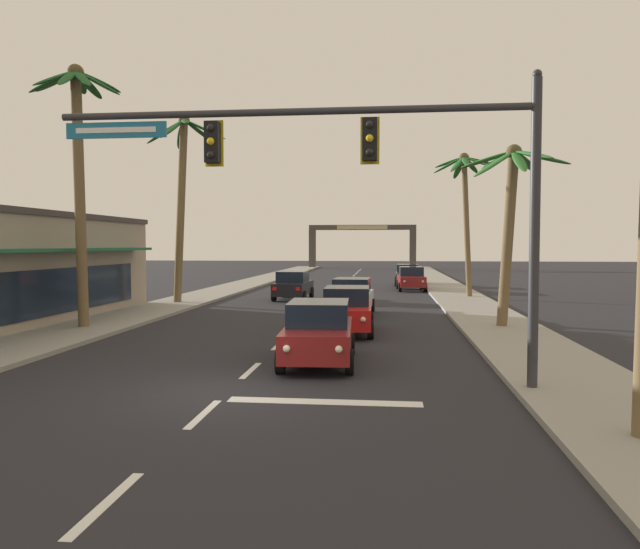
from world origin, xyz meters
TOP-DOWN VIEW (x-y plane):
  - ground_plane at (0.00, 0.00)m, footprint 220.00×220.00m
  - sidewalk_right at (7.80, 20.00)m, footprint 3.20×110.00m
  - sidewalk_left at (-7.80, 20.00)m, footprint 3.20×110.00m
  - lane_markings at (0.44, 19.63)m, footprint 4.28×87.36m
  - traffic_signal_mast at (3.16, 0.62)m, footprint 10.71×0.41m
  - sedan_lead_at_stop_bar at (1.62, 3.52)m, footprint 2.10×4.51m
  - sedan_third_in_queue at (2.01, 9.36)m, footprint 2.03×4.48m
  - sedan_fifth_in_queue at (1.85, 15.20)m, footprint 2.07×4.50m
  - sedan_oncoming_far at (-2.03, 22.69)m, footprint 2.06×4.49m
  - sedan_parked_nearest_kerb at (5.06, 36.22)m, footprint 2.01×4.48m
  - sedan_parked_mid_kerb at (5.17, 30.85)m, footprint 2.07×4.50m
  - palm_left_second at (-8.05, 9.01)m, footprint 3.46×3.46m
  - palm_left_third at (-7.48, 19.07)m, footprint 4.41×4.29m
  - palm_right_second at (8.10, 10.93)m, footprint 4.15×4.13m
  - palm_right_third at (8.08, 24.58)m, footprint 3.81×3.60m
  - town_gateway_arch at (0.00, 72.57)m, footprint 14.88×0.90m

SIDE VIEW (x-z plane):
  - ground_plane at x=0.00m, z-range 0.00..0.00m
  - lane_markings at x=0.44m, z-range 0.00..0.01m
  - sidewalk_right at x=7.80m, z-range 0.00..0.14m
  - sidewalk_left at x=-7.80m, z-range 0.00..0.14m
  - sedan_lead_at_stop_bar at x=1.62m, z-range 0.01..1.69m
  - sedan_third_in_queue at x=2.01m, z-range 0.01..1.69m
  - sedan_fifth_in_queue at x=1.85m, z-range 0.01..1.69m
  - sedan_oncoming_far at x=-2.03m, z-range 0.01..1.69m
  - sedan_parked_nearest_kerb at x=5.06m, z-range 0.01..1.69m
  - sedan_parked_mid_kerb at x=5.17m, z-range 0.01..1.69m
  - town_gateway_arch at x=0.00m, z-range 0.95..6.96m
  - palm_right_second at x=8.10m, z-range 1.42..8.43m
  - traffic_signal_mast at x=3.16m, z-range 1.48..8.41m
  - palm_right_third at x=8.08m, z-range 1.98..10.70m
  - palm_left_third at x=-7.48m, z-range 1.54..11.69m
  - palm_left_second at x=-8.05m, z-range 1.82..11.75m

